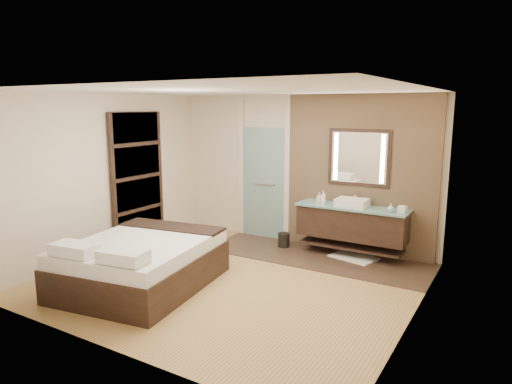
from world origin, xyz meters
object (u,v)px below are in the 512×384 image
Objects in this scene: vanity at (352,223)px; waste_bin at (284,240)px; bed at (141,263)px; mirror_unit at (359,158)px.

vanity is 1.29m from waste_bin.
vanity reaches higher than waste_bin.
vanity is 7.07× the size of waste_bin.
waste_bin is at bearing 62.45° from bed.
bed is at bearing -125.11° from mirror_unit.
vanity is at bearing -90.00° from mirror_unit.
mirror_unit reaches higher than bed.
waste_bin is (-1.20, -0.13, -0.45)m from vanity.
mirror_unit is at bearing 16.96° from waste_bin.
mirror_unit is at bearing 46.20° from bed.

